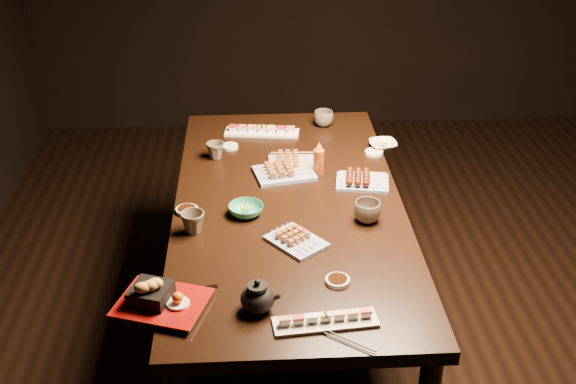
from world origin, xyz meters
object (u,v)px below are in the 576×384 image
object	(u,v)px
dining_table	(289,279)
teapot	(258,295)
edamame_bowl_green	(246,210)
tempura_tray	(161,294)
yakitori_plate_right	(296,237)
yakitori_plate_left	(292,159)
sushi_platter_far	(262,130)
edamame_bowl_cream	(383,145)
teacup_far_left	(215,151)
sushi_platter_near	(326,318)
teacup_near_left	(193,222)
teacup_mid_right	(367,212)
teacup_far_right	(324,118)
condiment_bottle	(319,158)
yakitori_plate_center	(284,168)

from	to	relation	value
dining_table	teapot	bearing A→B (deg)	-86.94
edamame_bowl_green	tempura_tray	distance (m)	0.62
dining_table	yakitori_plate_right	size ratio (longest dim) A/B	8.88
yakitori_plate_left	teapot	xyz separation A→B (m)	(-0.17, -1.00, 0.03)
sushi_platter_far	edamame_bowl_cream	size ratio (longest dim) A/B	2.84
dining_table	yakitori_plate_left	size ratio (longest dim) A/B	8.60
tempura_tray	teacup_far_left	xyz separation A→B (m)	(0.13, 1.05, -0.01)
sushi_platter_near	teacup_near_left	bearing A→B (deg)	122.47
teacup_mid_right	teapot	xyz separation A→B (m)	(-0.42, -0.51, 0.01)
sushi_platter_near	teacup_far_right	xyz separation A→B (m)	(0.14, 1.49, 0.02)
edamame_bowl_green	teacup_far_right	bearing A→B (deg)	65.24
sushi_platter_far	condiment_bottle	bearing A→B (deg)	126.28
teapot	sushi_platter_near	bearing A→B (deg)	-12.16
teacup_mid_right	tempura_tray	bearing A→B (deg)	-146.29
yakitori_plate_center	teapot	xyz separation A→B (m)	(-0.13, -0.90, 0.02)
edamame_bowl_green	teacup_near_left	size ratio (longest dim) A/B	1.51
yakitori_plate_center	teacup_near_left	size ratio (longest dim) A/B	2.78
yakitori_plate_left	teacup_mid_right	bearing A→B (deg)	-60.05
condiment_bottle	teapot	bearing A→B (deg)	-106.87
teacup_far_left	yakitori_plate_left	bearing A→B (deg)	-14.00
teapot	teacup_far_right	bearing A→B (deg)	85.83
yakitori_plate_right	edamame_bowl_cream	bearing A→B (deg)	111.16
yakitori_plate_left	teacup_far_left	size ratio (longest dim) A/B	2.66
edamame_bowl_green	sushi_platter_near	bearing A→B (deg)	-70.22
teacup_near_left	teacup_far_right	distance (m)	1.10
teacup_near_left	yakitori_plate_right	bearing A→B (deg)	-14.42
yakitori_plate_center	edamame_bowl_green	bearing A→B (deg)	-128.88
teacup_mid_right	teacup_far_right	xyz separation A→B (m)	(-0.08, 0.90, -0.00)
teacup_far_left	condiment_bottle	xyz separation A→B (m)	(0.44, -0.16, 0.03)
tempura_tray	edamame_bowl_cream	bearing A→B (deg)	69.97
teacup_mid_right	teacup_far_left	bearing A→B (deg)	136.03
teacup_near_left	teacup_far_left	distance (m)	0.61
edamame_bowl_green	teacup_far_left	size ratio (longest dim) A/B	1.69
yakitori_plate_center	tempura_tray	size ratio (longest dim) A/B	0.90
sushi_platter_near	yakitori_plate_right	bearing A→B (deg)	91.66
edamame_bowl_cream	condiment_bottle	size ratio (longest dim) A/B	0.86
yakitori_plate_right	teacup_near_left	size ratio (longest dim) A/B	2.30
sushi_platter_far	teacup_far_left	size ratio (longest dim) A/B	4.45
teacup_far_right	teapot	world-z (taller)	teapot
yakitori_plate_center	teacup_far_right	size ratio (longest dim) A/B	2.58
yakitori_plate_center	teacup_near_left	world-z (taller)	teacup_near_left
dining_table	edamame_bowl_green	bearing A→B (deg)	-139.01
teapot	yakitori_plate_right	bearing A→B (deg)	78.28
sushi_platter_near	yakitori_plate_left	xyz separation A→B (m)	(-0.03, 1.08, 0.01)
teacup_far_left	yakitori_plate_right	bearing A→B (deg)	-66.19
tempura_tray	teapot	world-z (taller)	teapot
teacup_near_left	yakitori_plate_center	bearing A→B (deg)	50.37
teacup_mid_right	sushi_platter_near	bearing A→B (deg)	-110.25
yakitori_plate_center	teacup_far_right	xyz separation A→B (m)	(0.22, 0.51, 0.01)
yakitori_plate_center	sushi_platter_near	bearing A→B (deg)	-97.40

